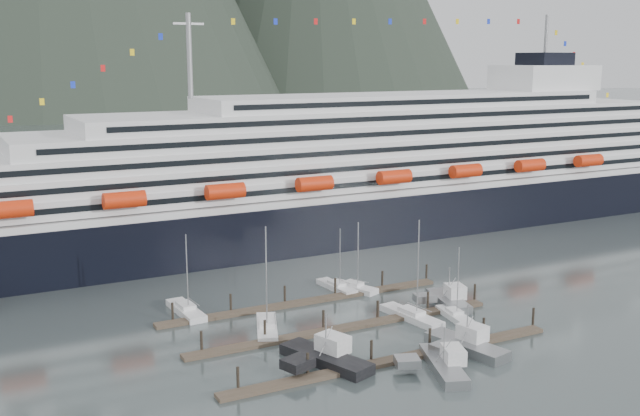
# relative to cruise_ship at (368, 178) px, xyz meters

# --- Properties ---
(ground) EXTENTS (1600.00, 1600.00, 0.00)m
(ground) POSITION_rel_cruise_ship_xyz_m (-30.03, -54.94, -12.04)
(ground) COLOR #455051
(ground) RESTS_ON ground
(cruise_ship) EXTENTS (210.00, 30.40, 50.30)m
(cruise_ship) POSITION_rel_cruise_ship_xyz_m (0.00, 0.00, 0.00)
(cruise_ship) COLOR black
(cruise_ship) RESTS_ON ground
(dock_near) EXTENTS (48.18, 2.28, 3.20)m
(dock_near) POSITION_rel_cruise_ship_xyz_m (-34.95, -64.89, -11.73)
(dock_near) COLOR #443A2B
(dock_near) RESTS_ON ground
(dock_mid) EXTENTS (48.18, 2.28, 3.20)m
(dock_mid) POSITION_rel_cruise_ship_xyz_m (-34.95, -51.89, -11.73)
(dock_mid) COLOR #443A2B
(dock_mid) RESTS_ON ground
(dock_far) EXTENTS (48.18, 2.28, 3.20)m
(dock_far) POSITION_rel_cruise_ship_xyz_m (-34.95, -38.89, -11.73)
(dock_far) COLOR #443A2B
(dock_far) RESTS_ON ground
(sailboat_b) EXTENTS (6.47, 10.82, 15.90)m
(sailboat_b) POSITION_rel_cruise_ship_xyz_m (-45.28, -47.48, -11.60)
(sailboat_b) COLOR silver
(sailboat_b) RESTS_ON ground
(sailboat_d) EXTENTS (4.21, 11.75, 15.70)m
(sailboat_d) POSITION_rel_cruise_ship_xyz_m (-24.36, -52.81, -11.60)
(sailboat_d) COLOR silver
(sailboat_d) RESTS_ON ground
(sailboat_e) EXTENTS (3.30, 10.63, 12.98)m
(sailboat_e) POSITION_rel_cruise_ship_xyz_m (-53.12, -34.95, -11.62)
(sailboat_e) COLOR silver
(sailboat_e) RESTS_ON ground
(sailboat_f) EXTENTS (5.53, 8.95, 12.11)m
(sailboat_f) POSITION_rel_cruise_ship_xyz_m (-24.84, -36.59, -11.63)
(sailboat_f) COLOR silver
(sailboat_f) RESTS_ON ground
(sailboat_g) EXTENTS (3.08, 9.42, 10.98)m
(sailboat_g) POSITION_rel_cruise_ship_xyz_m (-27.14, -34.95, -11.65)
(sailboat_g) COLOR silver
(sailboat_g) RESTS_ON ground
(sailboat_h) EXTENTS (3.58, 8.20, 11.38)m
(sailboat_h) POSITION_rel_cruise_ship_xyz_m (-18.42, -55.30, -11.64)
(sailboat_h) COLOR silver
(sailboat_h) RESTS_ON ground
(trawler_a) EXTENTS (10.73, 13.66, 7.26)m
(trawler_a) POSITION_rel_cruise_ship_xyz_m (-43.44, -61.57, -11.12)
(trawler_a) COLOR black
(trawler_a) RESTS_ON ground
(trawler_c) EXTENTS (9.71, 12.43, 6.13)m
(trawler_c) POSITION_rel_cruise_ship_xyz_m (-31.45, -69.89, -11.22)
(trawler_c) COLOR gray
(trawler_c) RESTS_ON ground
(trawler_d) EXTENTS (9.28, 12.23, 6.99)m
(trawler_d) POSITION_rel_cruise_ship_xyz_m (-25.03, -66.36, -11.14)
(trawler_d) COLOR gray
(trawler_d) RESTS_ON ground
(trawler_e) EXTENTS (8.57, 10.94, 6.76)m
(trawler_e) POSITION_rel_cruise_ship_xyz_m (-15.68, -50.11, -11.16)
(trawler_e) COLOR gray
(trawler_e) RESTS_ON ground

